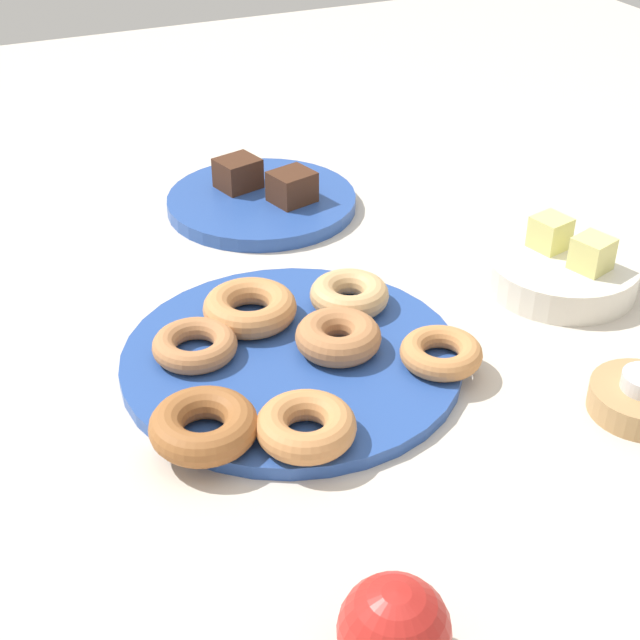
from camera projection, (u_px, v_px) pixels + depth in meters
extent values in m
plane|color=beige|center=(292.00, 364.00, 0.89)|extent=(2.40, 2.40, 0.00)
cylinder|color=#284C9E|center=(292.00, 359.00, 0.89)|extent=(0.33, 0.33, 0.01)
torus|color=#C6844C|center=(306.00, 426.00, 0.77)|extent=(0.11, 0.11, 0.03)
torus|color=#B27547|center=(338.00, 337.00, 0.88)|extent=(0.09, 0.09, 0.03)
torus|color=tan|center=(349.00, 295.00, 0.95)|extent=(0.12, 0.12, 0.03)
torus|color=#C6844C|center=(250.00, 308.00, 0.92)|extent=(0.13, 0.13, 0.03)
torus|color=#C6844C|center=(441.00, 353.00, 0.86)|extent=(0.11, 0.11, 0.02)
torus|color=#B27547|center=(195.00, 345.00, 0.87)|extent=(0.10, 0.10, 0.02)
torus|color=#995B2D|center=(204.00, 426.00, 0.77)|extent=(0.11, 0.11, 0.03)
cylinder|color=#284C9E|center=(262.00, 202.00, 1.17)|extent=(0.24, 0.24, 0.02)
cube|color=#472819|center=(238.00, 173.00, 1.18)|extent=(0.06, 0.06, 0.04)
cube|color=#472819|center=(292.00, 187.00, 1.15)|extent=(0.06, 0.06, 0.04)
cylinder|color=silver|center=(561.00, 273.00, 1.00)|extent=(0.16, 0.16, 0.03)
cube|color=#DBD67A|center=(550.00, 233.00, 1.01)|extent=(0.04, 0.04, 0.04)
cube|color=#DBD67A|center=(592.00, 254.00, 0.97)|extent=(0.05, 0.05, 0.04)
sphere|color=red|center=(394.00, 631.00, 0.58)|extent=(0.07, 0.07, 0.07)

